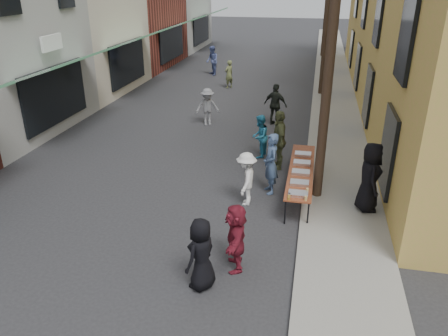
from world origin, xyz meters
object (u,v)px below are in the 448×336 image
at_px(catering_tray_sausage, 298,194).
at_px(server, 370,177).
at_px(utility_pole_mid, 329,6).
at_px(serving_table, 301,171).
at_px(guest_front_a, 201,254).
at_px(guest_front_c, 260,136).
at_px(utility_pole_near, 332,37).

bearing_deg(catering_tray_sausage, server, 25.28).
xyz_separation_m(utility_pole_mid, serving_table, (-0.50, -11.77, -3.79)).
bearing_deg(guest_front_a, catering_tray_sausage, 174.03).
xyz_separation_m(guest_front_c, server, (3.35, -3.31, 0.29)).
distance_m(catering_tray_sausage, guest_front_c, 4.44).
relative_size(utility_pole_near, serving_table, 2.25).
relative_size(utility_pole_near, utility_pole_mid, 1.00).
relative_size(catering_tray_sausage, guest_front_c, 0.33).
relative_size(utility_pole_mid, guest_front_a, 5.70).
height_order(utility_pole_near, catering_tray_sausage, utility_pole_near).
height_order(utility_pole_mid, guest_front_a, utility_pole_mid).
bearing_deg(guest_front_a, server, 161.62).
bearing_deg(guest_front_a, utility_pole_near, 177.15).
height_order(serving_table, guest_front_c, guest_front_c).
bearing_deg(serving_table, server, -23.96).
height_order(utility_pole_mid, catering_tray_sausage, utility_pole_mid).
height_order(serving_table, server, server).
bearing_deg(catering_tray_sausage, utility_pole_mid, 87.87).
bearing_deg(serving_table, catering_tray_sausage, -90.00).
xyz_separation_m(catering_tray_sausage, server, (1.80, 0.85, 0.26)).
bearing_deg(serving_table, utility_pole_near, -24.81).
bearing_deg(utility_pole_near, server, -23.64).
relative_size(catering_tray_sausage, server, 0.26).
bearing_deg(utility_pole_mid, server, -84.09).
distance_m(utility_pole_mid, server, 13.10).
bearing_deg(catering_tray_sausage, utility_pole_near, 70.59).
xyz_separation_m(catering_tray_sausage, guest_front_a, (-1.76, -3.07, -0.00)).
distance_m(utility_pole_near, catering_tray_sausage, 4.00).
xyz_separation_m(serving_table, catering_tray_sausage, (-0.00, -1.65, 0.08)).
bearing_deg(utility_pole_mid, utility_pole_near, -90.00).
bearing_deg(server, serving_table, 59.42).
relative_size(utility_pole_near, guest_front_c, 5.91).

